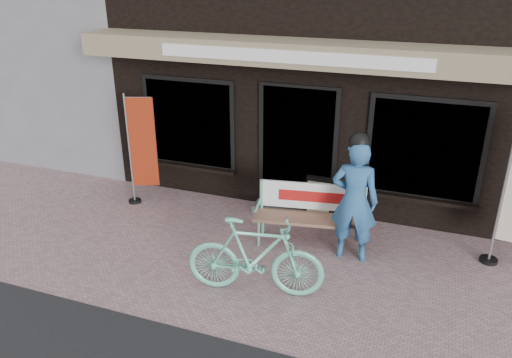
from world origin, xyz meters
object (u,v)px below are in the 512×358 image
at_px(bench, 311,209).
at_px(menu_stand, 319,201).
at_px(nobori_red, 141,148).
at_px(person, 355,199).
at_px(bicycle, 255,257).

xyz_separation_m(bench, menu_stand, (-0.00, 0.53, -0.10)).
height_order(bench, menu_stand, bench).
bearing_deg(nobori_red, person, -27.97).
relative_size(person, nobori_red, 0.96).
xyz_separation_m(bicycle, nobori_red, (-2.77, 1.84, 0.50)).
bearing_deg(menu_stand, person, -48.99).
distance_m(person, bicycle, 1.68).
height_order(person, nobori_red, nobori_red).
relative_size(person, menu_stand, 2.23).
distance_m(bench, person, 0.81).
bearing_deg(bicycle, nobori_red, 46.49).
height_order(bench, person, person).
relative_size(bench, bicycle, 0.98).
height_order(nobori_red, menu_stand, nobori_red).
bearing_deg(menu_stand, bicycle, -99.64).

